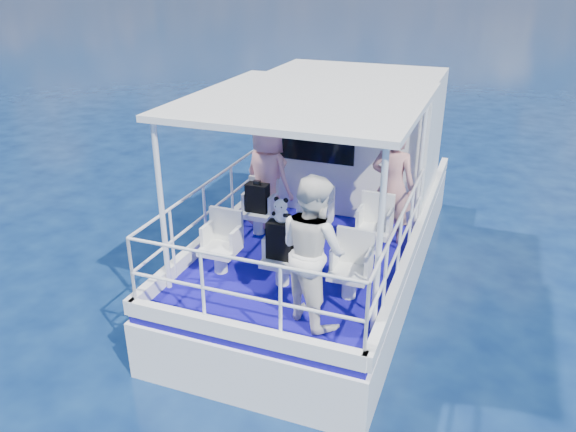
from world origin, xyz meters
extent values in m
plane|color=#08193E|center=(0.00, 0.00, 0.00)|extent=(2000.00, 2000.00, 0.00)
cube|color=white|center=(0.00, 1.00, 0.00)|extent=(3.00, 7.00, 1.60)
cube|color=#11097C|center=(0.00, 1.00, 0.85)|extent=(2.90, 6.90, 0.10)
cube|color=white|center=(0.00, 2.30, 2.00)|extent=(2.85, 2.00, 2.20)
cube|color=white|center=(0.00, -0.20, 3.14)|extent=(3.00, 3.20, 0.08)
cylinder|color=white|center=(-1.35, -1.70, 2.00)|extent=(0.07, 0.07, 2.20)
cylinder|color=white|center=(1.35, -1.70, 2.00)|extent=(0.07, 0.07, 2.20)
cylinder|color=white|center=(-1.35, 1.20, 2.00)|extent=(0.07, 0.07, 2.20)
cylinder|color=white|center=(1.35, 1.20, 2.00)|extent=(0.07, 0.07, 2.20)
cube|color=silver|center=(-0.90, 0.20, 1.09)|extent=(0.48, 0.46, 0.38)
cube|color=silver|center=(0.00, 0.20, 1.09)|extent=(0.48, 0.46, 0.38)
cube|color=silver|center=(0.90, 0.20, 1.09)|extent=(0.48, 0.46, 0.38)
cube|color=silver|center=(-0.90, -1.10, 1.09)|extent=(0.48, 0.46, 0.38)
cube|color=silver|center=(0.00, -1.10, 1.09)|extent=(0.48, 0.46, 0.38)
cube|color=silver|center=(0.90, -1.10, 1.09)|extent=(0.48, 0.46, 0.38)
imported|color=pink|center=(-0.84, 0.43, 1.76)|extent=(0.76, 0.64, 1.73)
imported|color=tan|center=(1.04, 0.66, 1.79)|extent=(0.67, 0.46, 1.77)
imported|color=white|center=(0.60, -1.69, 1.80)|extent=(1.10, 1.05, 1.79)
cube|color=black|center=(-0.90, 0.18, 1.50)|extent=(0.34, 0.19, 0.44)
cube|color=black|center=(-0.03, -1.10, 1.53)|extent=(0.33, 0.19, 0.50)
cube|color=black|center=(-0.90, 0.16, 1.76)|extent=(0.10, 0.06, 0.06)
camera|label=1|loc=(2.33, -7.05, 4.73)|focal=35.00mm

